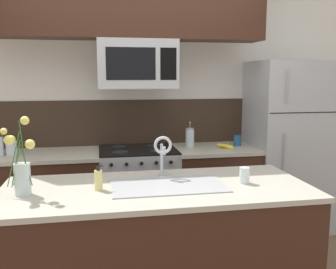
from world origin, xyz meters
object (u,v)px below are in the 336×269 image
microwave (137,64)px  sink_faucet (163,151)px  banana_bunch (226,146)px  flower_vase (21,171)px  stove_range (138,193)px  refrigerator (290,146)px  coffee_tin (237,141)px  dish_soap_bottle (98,180)px  storage_jar_medium (12,148)px  french_press (190,138)px  drinking_glass (244,175)px

microwave → sink_faucet: bearing=-85.7°
banana_bunch → flower_vase: (-1.75, -1.22, 0.13)m
stove_range → sink_faucet: 1.22m
refrigerator → flower_vase: bearing=-152.4°
banana_bunch → coffee_tin: coffee_tin is taller
refrigerator → dish_soap_bottle: refrigerator is taller
storage_jar_medium → banana_bunch: (2.08, -0.06, -0.04)m
refrigerator → sink_faucet: bearing=-146.2°
refrigerator → french_press: refrigerator is taller
stove_range → coffee_tin: size_ratio=8.45×
stove_range → banana_bunch: 1.02m
storage_jar_medium → refrigerator: bearing=0.4°
stove_range → microwave: 1.29m
coffee_tin → sink_faucet: (-0.98, -1.08, 0.14)m
microwave → drinking_glass: 1.61m
coffee_tin → flower_vase: bearing=-145.1°
microwave → drinking_glass: microwave is taller
storage_jar_medium → coffee_tin: storage_jar_medium is taller
banana_bunch → flower_vase: 2.13m
banana_bunch → flower_vase: size_ratio=0.39×
flower_vase → microwave: bearing=56.1°
refrigerator → flower_vase: size_ratio=3.64×
storage_jar_medium → microwave: bearing=-0.9°
stove_range → banana_bunch: banana_bunch is taller
stove_range → refrigerator: refrigerator is taller
microwave → storage_jar_medium: bearing=179.1°
french_press → drinking_glass: bearing=-87.6°
refrigerator → coffee_tin: refrigerator is taller
sink_faucet → flower_vase: (-0.92, -0.25, -0.04)m
stove_range → refrigerator: (1.65, 0.02, 0.43)m
refrigerator → sink_faucet: (-1.57, -1.05, 0.21)m
drinking_glass → flower_vase: 1.45m
microwave → banana_bunch: microwave is taller
storage_jar_medium → dish_soap_bottle: dish_soap_bottle is taller
banana_bunch → dish_soap_bottle: bearing=-136.9°
refrigerator → dish_soap_bottle: (-2.03, -1.28, 0.08)m
flower_vase → dish_soap_bottle: bearing=2.5°
storage_jar_medium → sink_faucet: sink_faucet is taller
french_press → flower_vase: (-1.39, -1.34, 0.06)m
french_press → flower_vase: size_ratio=0.54×
sink_faucet → coffee_tin: bearing=47.7°
coffee_tin → dish_soap_bottle: 1.95m
french_press → coffee_tin: french_press is taller
coffee_tin → dish_soap_bottle: size_ratio=0.67×
french_press → sink_faucet: size_ratio=0.87×
stove_range → drinking_glass: size_ratio=8.33×
banana_bunch → dish_soap_bottle: (-1.28, -1.20, 0.05)m
stove_range → french_press: bearing=6.3°
coffee_tin → sink_faucet: size_ratio=0.36×
microwave → stove_range: bearing=90.2°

